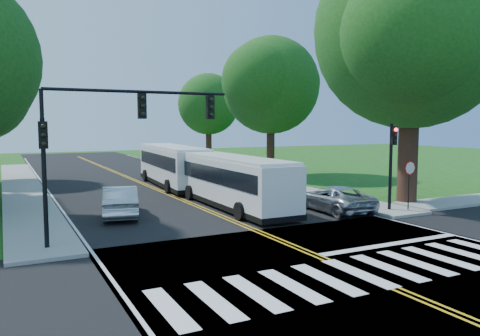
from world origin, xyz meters
TOP-DOWN VIEW (x-y plane):
  - ground at (0.00, 0.00)m, footprint 140.00×140.00m
  - road at (0.00, 18.00)m, footprint 14.00×96.00m
  - cross_road at (0.00, 0.00)m, footprint 60.00×12.00m
  - center_line at (0.00, 22.00)m, footprint 0.36×70.00m
  - edge_line_w at (-6.80, 22.00)m, footprint 0.12×70.00m
  - edge_line_e at (6.80, 22.00)m, footprint 0.12×70.00m
  - crosswalk at (0.00, -0.50)m, footprint 12.60×3.00m
  - stop_bar at (3.50, 1.60)m, footprint 6.60×0.40m
  - sidewalk_nw at (-8.30, 25.00)m, footprint 2.60×40.00m
  - sidewalk_ne at (8.30, 25.00)m, footprint 2.60×40.00m
  - tree_ne_big at (11.00, 8.00)m, footprint 10.80×10.80m
  - tree_east_mid at (11.50, 24.00)m, footprint 8.40×8.40m
  - tree_east_far at (12.50, 40.00)m, footprint 7.20×7.20m
  - signal_nw at (-5.86, 6.43)m, footprint 7.15×0.46m
  - signal_ne at (8.20, 6.44)m, footprint 0.30×0.46m
  - stop_sign at (9.00, 5.98)m, footprint 0.76×0.08m
  - bus_lead at (1.58, 11.39)m, footprint 2.71×10.80m
  - bus_follow at (1.59, 21.33)m, footprint 3.31×11.49m
  - hatchback at (-4.45, 11.58)m, footprint 2.50×4.81m
  - suv at (5.73, 7.89)m, footprint 2.42×4.93m
  - dark_sedan at (5.00, 18.64)m, footprint 3.40×4.92m

SIDE VIEW (x-z plane):
  - ground at x=0.00m, z-range 0.00..0.00m
  - road at x=0.00m, z-range 0.00..0.01m
  - cross_road at x=0.00m, z-range 0.00..0.01m
  - center_line at x=0.00m, z-range 0.01..0.02m
  - edge_line_w at x=-6.80m, z-range 0.01..0.02m
  - edge_line_e at x=6.80m, z-range 0.01..0.02m
  - crosswalk at x=0.00m, z-range 0.01..0.02m
  - stop_bar at x=3.50m, z-range 0.01..0.02m
  - sidewalk_nw at x=-8.30m, z-range 0.00..0.15m
  - sidewalk_ne at x=8.30m, z-range 0.00..0.15m
  - dark_sedan at x=5.00m, z-range 0.01..1.34m
  - suv at x=5.73m, z-range 0.01..1.36m
  - hatchback at x=-4.45m, z-range 0.01..1.52m
  - bus_lead at x=1.58m, z-range 0.09..2.87m
  - bus_follow at x=1.59m, z-range 0.09..3.03m
  - stop_sign at x=9.00m, z-range 0.77..3.30m
  - signal_ne at x=8.20m, z-range 0.76..5.16m
  - signal_nw at x=-5.86m, z-range 1.55..7.21m
  - tree_east_far at x=12.50m, z-range 1.69..12.03m
  - tree_east_mid at x=11.50m, z-range 1.89..13.82m
  - tree_ne_big at x=11.00m, z-range 2.17..17.08m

